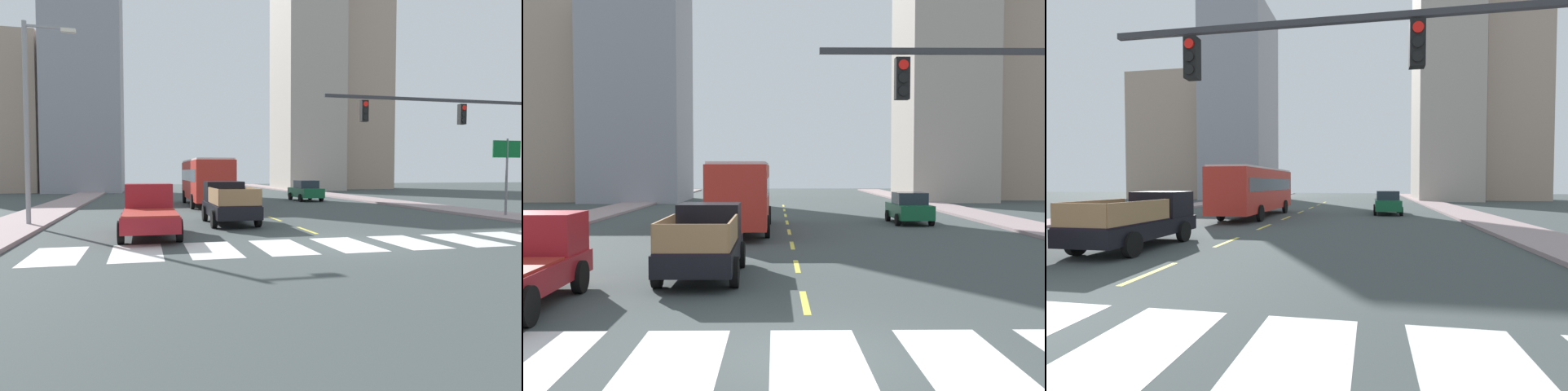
# 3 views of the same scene
# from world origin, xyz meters

# --- Properties ---
(sidewalk_right) EXTENTS (2.90, 110.00, 0.15)m
(sidewalk_right) POSITION_xyz_m (12.21, 18.00, 0.07)
(sidewalk_right) COLOR gray
(sidewalk_right) RESTS_ON ground
(sidewalk_left) EXTENTS (2.90, 110.00, 0.15)m
(sidewalk_left) POSITION_xyz_m (-12.21, 18.00, 0.07)
(sidewalk_left) COLOR gray
(sidewalk_left) RESTS_ON ground
(crosswalk_stripe_5) EXTENTS (1.52, 3.26, 0.01)m
(crosswalk_stripe_5) POSITION_xyz_m (2.28, 0.00, 0.00)
(crosswalk_stripe_5) COLOR silver
(crosswalk_stripe_5) RESTS_ON ground
(crosswalk_stripe_6) EXTENTS (1.52, 3.26, 0.01)m
(crosswalk_stripe_6) POSITION_xyz_m (4.56, 0.00, 0.00)
(crosswalk_stripe_6) COLOR silver
(crosswalk_stripe_6) RESTS_ON ground
(crosswalk_stripe_7) EXTENTS (1.52, 3.26, 0.01)m
(crosswalk_stripe_7) POSITION_xyz_m (6.84, 0.00, 0.00)
(crosswalk_stripe_7) COLOR silver
(crosswalk_stripe_7) RESTS_ON ground
(lane_dash_0) EXTENTS (0.16, 2.40, 0.01)m
(lane_dash_0) POSITION_xyz_m (0.00, 4.00, 0.00)
(lane_dash_0) COLOR #DECF46
(lane_dash_0) RESTS_ON ground
(lane_dash_1) EXTENTS (0.16, 2.40, 0.01)m
(lane_dash_1) POSITION_xyz_m (0.00, 9.00, 0.00)
(lane_dash_1) COLOR #DECF46
(lane_dash_1) RESTS_ON ground
(lane_dash_2) EXTENTS (0.16, 2.40, 0.01)m
(lane_dash_2) POSITION_xyz_m (0.00, 14.00, 0.00)
(lane_dash_2) COLOR #DECF46
(lane_dash_2) RESTS_ON ground
(lane_dash_3) EXTENTS (0.16, 2.40, 0.01)m
(lane_dash_3) POSITION_xyz_m (0.00, 19.00, 0.00)
(lane_dash_3) COLOR #DECF46
(lane_dash_3) RESTS_ON ground
(lane_dash_4) EXTENTS (0.16, 2.40, 0.01)m
(lane_dash_4) POSITION_xyz_m (0.00, 24.00, 0.00)
(lane_dash_4) COLOR #DECF46
(lane_dash_4) RESTS_ON ground
(lane_dash_5) EXTENTS (0.16, 2.40, 0.01)m
(lane_dash_5) POSITION_xyz_m (0.00, 29.00, 0.00)
(lane_dash_5) COLOR #DECF46
(lane_dash_5) RESTS_ON ground
(lane_dash_6) EXTENTS (0.16, 2.40, 0.01)m
(lane_dash_6) POSITION_xyz_m (0.00, 34.00, 0.00)
(lane_dash_6) COLOR #DECF46
(lane_dash_6) RESTS_ON ground
(lane_dash_7) EXTENTS (0.16, 2.40, 0.01)m
(lane_dash_7) POSITION_xyz_m (0.00, 39.00, 0.00)
(lane_dash_7) COLOR #DECF46
(lane_dash_7) RESTS_ON ground
(pickup_stakebed) EXTENTS (2.18, 5.20, 1.96)m
(pickup_stakebed) POSITION_xyz_m (-2.69, 7.67, 0.94)
(pickup_stakebed) COLOR black
(pickup_stakebed) RESTS_ON ground
(city_bus) EXTENTS (2.72, 10.80, 3.32)m
(city_bus) POSITION_xyz_m (-2.25, 19.51, 1.95)
(city_bus) COLOR red
(city_bus) RESTS_ON ground
(sedan_mid) EXTENTS (2.02, 4.40, 1.72)m
(sedan_mid) POSITION_xyz_m (6.70, 23.28, 0.86)
(sedan_mid) COLOR #145732
(sedan_mid) RESTS_ON ground
(traffic_signal_gantry) EXTENTS (11.23, 0.27, 6.00)m
(traffic_signal_gantry) POSITION_xyz_m (7.63, 2.67, 4.28)
(traffic_signal_gantry) COLOR #2D2D33
(traffic_signal_gantry) RESTS_ON ground
(tower_tall_centre) EXTENTS (7.64, 10.14, 36.10)m
(tower_tall_centre) POSITION_xyz_m (15.13, 47.15, 18.05)
(tower_tall_centre) COLOR #AFA397
(tower_tall_centre) RESTS_ON ground
(block_mid_left) EXTENTS (8.63, 10.27, 27.34)m
(block_mid_left) POSITION_xyz_m (-13.31, 46.59, 13.67)
(block_mid_left) COLOR #91919A
(block_mid_left) RESTS_ON ground
(block_mid_right) EXTENTS (7.96, 8.02, 35.55)m
(block_mid_right) POSITION_xyz_m (24.24, 50.52, 17.77)
(block_mid_right) COLOR tan
(block_mid_right) RESTS_ON ground
(block_low_left) EXTENTS (11.71, 7.93, 18.55)m
(block_low_left) POSITION_xyz_m (-24.20, 47.81, 9.28)
(block_low_left) COLOR tan
(block_low_left) RESTS_ON ground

